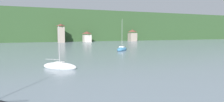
{
  "coord_description": "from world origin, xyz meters",
  "views": [
    {
      "loc": [
        -7.75,
        30.96,
        4.74
      ],
      "look_at": [
        0.0,
        51.84,
        2.49
      ],
      "focal_mm": 29.45,
      "sensor_mm": 36.0,
      "label": 1
    }
  ],
  "objects": [
    {
      "name": "shore_building_central",
      "position": [
        12.6,
        121.99,
        2.58
      ],
      "size": [
        3.76,
        5.3,
        5.31
      ],
      "color": "beige",
      "rests_on": "ground_plane"
    },
    {
      "name": "shore_building_eastcentral",
      "position": [
        37.8,
        121.46,
        3.09
      ],
      "size": [
        4.04,
        4.19,
        6.36
      ],
      "color": "gray",
      "rests_on": "ground_plane"
    },
    {
      "name": "sailboat_mid_2",
      "position": [
        -5.92,
        55.8,
        0.28
      ],
      "size": [
        4.66,
        3.93,
        5.91
      ],
      "rotation": [
        0.0,
        0.0,
        5.65
      ],
      "color": "white",
      "rests_on": "ground_plane"
    },
    {
      "name": "wooded_hillside",
      "position": [
        14.71,
        169.85,
        7.23
      ],
      "size": [
        352.0,
        75.41,
        30.84
      ],
      "color": "#2D4C28",
      "rests_on": "ground_plane"
    },
    {
      "name": "sailboat_far_8",
      "position": [
        11.67,
        75.67,
        0.32
      ],
      "size": [
        5.38,
        6.0,
        8.6
      ],
      "rotation": [
        0.0,
        0.0,
        4.04
      ],
      "color": "teal",
      "rests_on": "ground_plane"
    },
    {
      "name": "shore_building_westcentral",
      "position": [
        0.0,
        121.88,
        4.31
      ],
      "size": [
        3.19,
        5.07,
        8.85
      ],
      "color": "gray",
      "rests_on": "ground_plane"
    }
  ]
}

